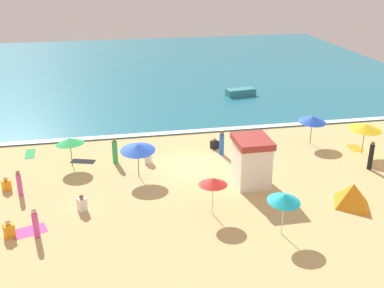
{
  "coord_description": "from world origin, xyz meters",
  "views": [
    {
      "loc": [
        -5.16,
        -27.07,
        12.94
      ],
      "look_at": [
        0.48,
        2.01,
        0.8
      ],
      "focal_mm": 43.4,
      "sensor_mm": 36.0,
      "label": 1
    }
  ],
  "objects_px": {
    "beach_umbrella_2": "(138,147)",
    "beach_tent": "(353,195)",
    "beachgoer_9": "(222,143)",
    "lifeguard_cabana": "(251,161)",
    "beach_umbrella_1": "(284,198)",
    "beachgoer_4": "(36,223)",
    "beachgoer_0": "(149,159)",
    "beachgoer_7": "(6,184)",
    "beach_umbrella_0": "(70,141)",
    "beachgoer_10": "(82,204)",
    "beachgoer_2": "(19,183)",
    "beach_umbrella_5": "(312,119)",
    "beach_umbrella_3": "(365,127)",
    "beach_umbrella_4": "(213,181)",
    "beachgoer_8": "(115,151)",
    "small_boat_0": "(241,92)",
    "beachgoer_3": "(371,156)",
    "beachgoer_6": "(215,144)",
    "beachgoer_1": "(9,230)"
  },
  "relations": [
    {
      "from": "lifeguard_cabana",
      "to": "beachgoer_9",
      "type": "distance_m",
      "value": 4.69
    },
    {
      "from": "beach_umbrella_4",
      "to": "beachgoer_2",
      "type": "bearing_deg",
      "value": 157.98
    },
    {
      "from": "beach_umbrella_4",
      "to": "beachgoer_3",
      "type": "xyz_separation_m",
      "value": [
        11.31,
        3.55,
        -1.02
      ]
    },
    {
      "from": "beach_umbrella_2",
      "to": "beachgoer_3",
      "type": "height_order",
      "value": "beach_umbrella_2"
    },
    {
      "from": "beachgoer_4",
      "to": "beachgoer_6",
      "type": "distance_m",
      "value": 14.63
    },
    {
      "from": "beach_tent",
      "to": "beachgoer_3",
      "type": "relative_size",
      "value": 1.22
    },
    {
      "from": "beach_umbrella_3",
      "to": "small_boat_0",
      "type": "height_order",
      "value": "beach_umbrella_3"
    },
    {
      "from": "beach_tent",
      "to": "beachgoer_4",
      "type": "relative_size",
      "value": 1.48
    },
    {
      "from": "beachgoer_1",
      "to": "beachgoer_7",
      "type": "xyz_separation_m",
      "value": [
        -0.99,
        5.21,
        -0.05
      ]
    },
    {
      "from": "small_boat_0",
      "to": "beach_umbrella_5",
      "type": "bearing_deg",
      "value": -83.31
    },
    {
      "from": "beach_umbrella_2",
      "to": "beachgoer_7",
      "type": "height_order",
      "value": "beach_umbrella_2"
    },
    {
      "from": "beach_umbrella_1",
      "to": "beachgoer_9",
      "type": "relative_size",
      "value": 1.32
    },
    {
      "from": "beach_tent",
      "to": "small_boat_0",
      "type": "height_order",
      "value": "beach_tent"
    },
    {
      "from": "lifeguard_cabana",
      "to": "beach_umbrella_3",
      "type": "xyz_separation_m",
      "value": [
        9.04,
        2.87,
        0.49
      ]
    },
    {
      "from": "beach_umbrella_1",
      "to": "beach_umbrella_5",
      "type": "bearing_deg",
      "value": 59.41
    },
    {
      "from": "beachgoer_3",
      "to": "beach_umbrella_4",
      "type": "bearing_deg",
      "value": -162.58
    },
    {
      "from": "beach_umbrella_3",
      "to": "beachgoer_4",
      "type": "distance_m",
      "value": 22.16
    },
    {
      "from": "beachgoer_1",
      "to": "beachgoer_6",
      "type": "relative_size",
      "value": 1.22
    },
    {
      "from": "beach_umbrella_0",
      "to": "beachgoer_0",
      "type": "relative_size",
      "value": 3.17
    },
    {
      "from": "beach_umbrella_1",
      "to": "beach_umbrella_4",
      "type": "bearing_deg",
      "value": 139.61
    },
    {
      "from": "beachgoer_0",
      "to": "beachgoer_9",
      "type": "relative_size",
      "value": 0.47
    },
    {
      "from": "beach_umbrella_2",
      "to": "beach_umbrella_3",
      "type": "relative_size",
      "value": 0.82
    },
    {
      "from": "beach_tent",
      "to": "beachgoer_9",
      "type": "relative_size",
      "value": 1.35
    },
    {
      "from": "beachgoer_2",
      "to": "beachgoer_10",
      "type": "distance_m",
      "value": 4.39
    },
    {
      "from": "beach_umbrella_5",
      "to": "beachgoer_9",
      "type": "height_order",
      "value": "beach_umbrella_5"
    },
    {
      "from": "beach_umbrella_2",
      "to": "beach_umbrella_1",
      "type": "bearing_deg",
      "value": -50.47
    },
    {
      "from": "beachgoer_10",
      "to": "beach_umbrella_5",
      "type": "bearing_deg",
      "value": 22.46
    },
    {
      "from": "beach_umbrella_0",
      "to": "beachgoer_10",
      "type": "relative_size",
      "value": 2.67
    },
    {
      "from": "beachgoer_8",
      "to": "beachgoer_1",
      "type": "bearing_deg",
      "value": -124.78
    },
    {
      "from": "beach_umbrella_3",
      "to": "beach_umbrella_4",
      "type": "relative_size",
      "value": 1.44
    },
    {
      "from": "beachgoer_4",
      "to": "beachgoer_6",
      "type": "relative_size",
      "value": 2.04
    },
    {
      "from": "beachgoer_0",
      "to": "beachgoer_9",
      "type": "bearing_deg",
      "value": 6.61
    },
    {
      "from": "lifeguard_cabana",
      "to": "beach_tent",
      "type": "xyz_separation_m",
      "value": [
        4.68,
        -3.69,
        -0.83
      ]
    },
    {
      "from": "beach_umbrella_5",
      "to": "beachgoer_7",
      "type": "bearing_deg",
      "value": -170.77
    },
    {
      "from": "lifeguard_cabana",
      "to": "beachgoer_9",
      "type": "height_order",
      "value": "lifeguard_cabana"
    },
    {
      "from": "beachgoer_9",
      "to": "beach_umbrella_5",
      "type": "bearing_deg",
      "value": 5.55
    },
    {
      "from": "beachgoer_3",
      "to": "beachgoer_4",
      "type": "relative_size",
      "value": 1.21
    },
    {
      "from": "beachgoer_0",
      "to": "beachgoer_1",
      "type": "relative_size",
      "value": 0.87
    },
    {
      "from": "beach_umbrella_0",
      "to": "beach_umbrella_2",
      "type": "bearing_deg",
      "value": -29.93
    },
    {
      "from": "beach_umbrella_2",
      "to": "beachgoer_0",
      "type": "distance_m",
      "value": 2.58
    },
    {
      "from": "beach_umbrella_2",
      "to": "beach_tent",
      "type": "relative_size",
      "value": 1.09
    },
    {
      "from": "beachgoer_6",
      "to": "beachgoer_10",
      "type": "distance_m",
      "value": 11.61
    },
    {
      "from": "lifeguard_cabana",
      "to": "beachgoer_10",
      "type": "xyz_separation_m",
      "value": [
        -9.99,
        -1.45,
        -1.08
      ]
    },
    {
      "from": "beachgoer_4",
      "to": "beachgoer_8",
      "type": "xyz_separation_m",
      "value": [
        4.16,
        8.2,
        0.06
      ]
    },
    {
      "from": "beach_umbrella_2",
      "to": "beachgoer_9",
      "type": "bearing_deg",
      "value": 22.1
    },
    {
      "from": "lifeguard_cabana",
      "to": "beachgoer_4",
      "type": "distance_m",
      "value": 12.66
    },
    {
      "from": "beachgoer_7",
      "to": "beachgoer_9",
      "type": "relative_size",
      "value": 0.48
    },
    {
      "from": "beachgoer_4",
      "to": "beachgoer_0",
      "type": "bearing_deg",
      "value": 50.21
    },
    {
      "from": "beachgoer_9",
      "to": "lifeguard_cabana",
      "type": "bearing_deg",
      "value": -81.99
    },
    {
      "from": "beach_umbrella_1",
      "to": "beachgoer_2",
      "type": "distance_m",
      "value": 15.02
    }
  ]
}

